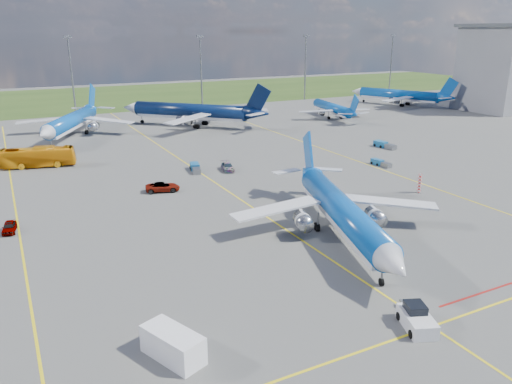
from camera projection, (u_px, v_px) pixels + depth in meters
name	position (u px, v px, depth m)	size (l,w,h in m)	color
ground	(304.00, 242.00, 59.16)	(400.00, 400.00, 0.00)	#545451
grass_strip	(88.00, 98.00, 186.12)	(400.00, 80.00, 0.01)	#2D4719
taxiway_lines	(215.00, 182.00, 82.68)	(60.25, 160.00, 0.02)	yellow
floodlight_masts	(140.00, 70.00, 152.75)	(202.20, 0.50, 22.70)	slate
warning_post	(420.00, 183.00, 76.78)	(0.50, 0.50, 3.00)	red
bg_jet_nnw	(73.00, 136.00, 118.81)	(30.08, 39.48, 10.34)	#0C50AA
bg_jet_n	(191.00, 126.00, 131.24)	(33.06, 43.40, 11.37)	#07173C
bg_jet_ne	(332.00, 118.00, 144.23)	(23.27, 30.54, 8.00)	#0C50AA
bg_jet_ene	(398.00, 105.00, 168.43)	(28.92, 37.96, 9.94)	#0C50AA
main_airliner	(341.00, 237.00, 60.62)	(28.21, 37.02, 9.70)	#0C50AA
pushback_tug	(417.00, 319.00, 41.93)	(3.50, 5.79, 1.95)	silver
service_van	(173.00, 345.00, 37.88)	(2.28, 5.19, 2.28)	white
apron_bus	(37.00, 157.00, 91.34)	(3.12, 13.34, 3.72)	orange
service_car_a	(9.00, 227.00, 61.98)	(1.51, 3.77, 1.28)	#999999
service_car_b	(163.00, 187.00, 77.65)	(2.43, 5.28, 1.47)	#999999
service_car_c	(228.00, 167.00, 89.39)	(1.90, 4.68, 1.36)	#999999
baggage_tug_w	(380.00, 163.00, 92.79)	(1.42, 4.54, 1.01)	#17568A
baggage_tug_c	(195.00, 168.00, 89.16)	(2.59, 5.38, 1.17)	#17578E
baggage_tug_e	(384.00, 145.00, 106.96)	(1.84, 5.64, 1.25)	#185E92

